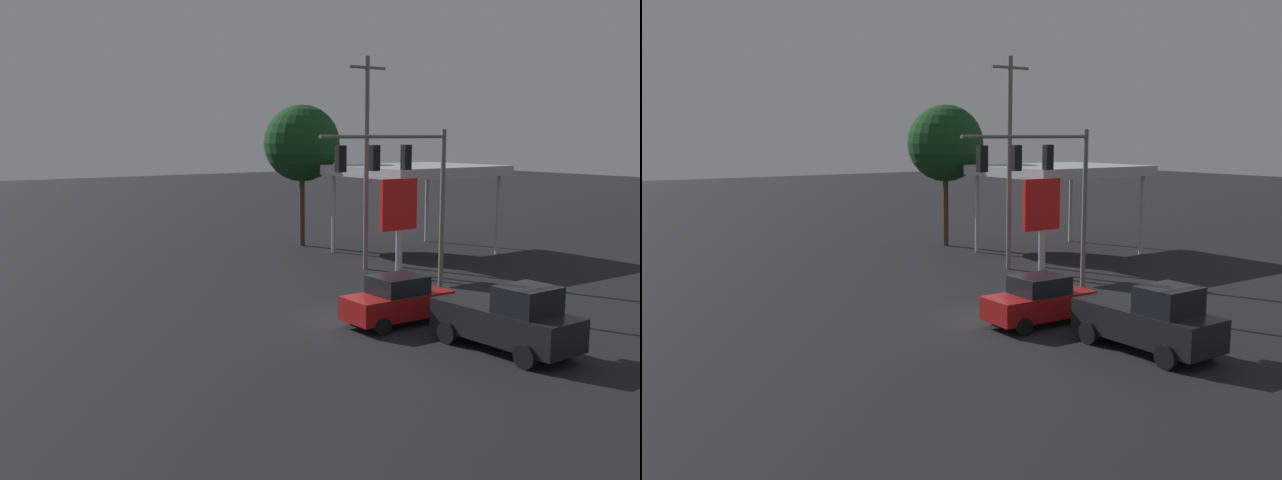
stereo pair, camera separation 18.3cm
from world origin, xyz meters
TOP-DOWN VIEW (x-y plane):
  - ground_plane at (0.00, 0.00)m, footprint 200.00×200.00m
  - traffic_signal_assembly at (-2.07, 0.77)m, footprint 6.39×0.43m
  - utility_pole at (-7.18, -7.88)m, footprint 2.40×0.26m
  - gas_station_canopy at (-13.10, -10.39)m, footprint 9.17×7.56m
  - price_sign at (-7.29, -5.34)m, footprint 2.33×0.27m
  - sedan_waiting at (-0.98, 1.85)m, footprint 4.45×2.17m
  - pickup_parked at (-1.74, 6.69)m, footprint 2.31×5.22m
  - street_tree at (-8.98, -16.89)m, footprint 5.01×5.01m

SIDE VIEW (x-z plane):
  - ground_plane at x=0.00m, z-range 0.00..0.00m
  - sedan_waiting at x=-0.98m, z-range -0.01..1.92m
  - pickup_parked at x=-1.74m, z-range -0.09..2.31m
  - price_sign at x=-7.29m, z-range 1.03..6.13m
  - gas_station_canopy at x=-13.10m, z-range 2.36..7.83m
  - traffic_signal_assembly at x=-2.07m, z-range 1.81..9.37m
  - utility_pole at x=-7.18m, z-range 0.29..11.74m
  - street_tree at x=-8.98m, z-range 2.12..11.40m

